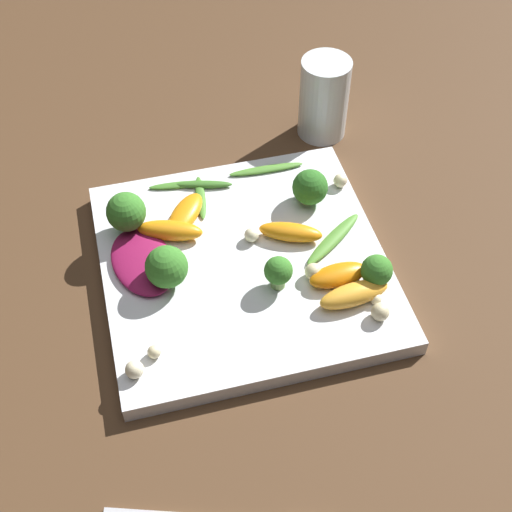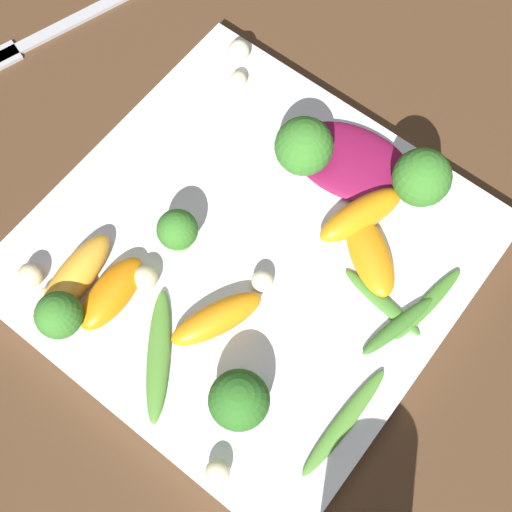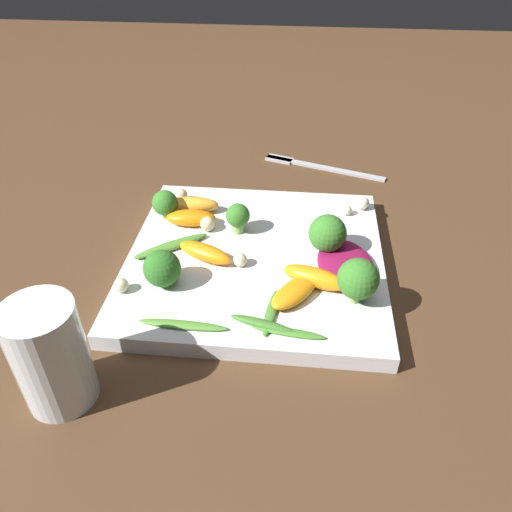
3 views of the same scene
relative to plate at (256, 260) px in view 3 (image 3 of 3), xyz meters
name	(u,v)px [view 3 (image 3 of 3)]	position (x,y,z in m)	size (l,w,h in m)	color
ground_plane	(256,266)	(0.00, 0.00, -0.01)	(2.40, 2.40, 0.00)	#4C331E
plate	(256,260)	(0.00, 0.00, 0.00)	(0.29, 0.29, 0.02)	white
drinking_glass	(51,356)	(0.20, -0.15, 0.04)	(0.06, 0.06, 0.10)	white
fork	(311,164)	(-0.26, 0.06, -0.01)	(0.08, 0.19, 0.01)	#B2B2B7
radicchio_leaf_0	(346,265)	(0.02, 0.10, 0.02)	(0.11, 0.08, 0.01)	maroon
orange_segment_0	(205,253)	(0.02, -0.06, 0.02)	(0.05, 0.07, 0.02)	orange
orange_segment_1	(190,205)	(-0.08, -0.09, 0.02)	(0.03, 0.08, 0.02)	#FCAD33
orange_segment_2	(295,292)	(0.07, 0.05, 0.02)	(0.07, 0.06, 0.02)	orange
orange_segment_3	(191,218)	(-0.05, -0.09, 0.02)	(0.03, 0.06, 0.02)	orange
orange_segment_4	(315,277)	(0.05, 0.07, 0.02)	(0.05, 0.07, 0.02)	orange
broccoli_floret_0	(358,279)	(0.07, 0.11, 0.04)	(0.04, 0.04, 0.05)	#7A9E51
broccoli_floret_1	(165,203)	(-0.07, -0.12, 0.03)	(0.03, 0.03, 0.04)	#7A9E51
broccoli_floret_2	(328,234)	(-0.01, 0.08, 0.03)	(0.04, 0.04, 0.05)	#84AD5B
broccoli_floret_3	(238,217)	(-0.04, -0.03, 0.03)	(0.03, 0.03, 0.04)	#84AD5B
broccoli_floret_4	(162,269)	(0.06, -0.09, 0.03)	(0.04, 0.04, 0.04)	#7A9E51
arugula_sprig_0	(262,324)	(0.12, 0.02, 0.01)	(0.03, 0.07, 0.01)	#3D7528
arugula_sprig_1	(183,325)	(0.13, -0.06, 0.01)	(0.01, 0.09, 0.01)	#518E33
arugula_sprig_2	(171,246)	(0.00, -0.10, 0.01)	(0.07, 0.08, 0.01)	#518E33
arugula_sprig_3	(289,332)	(0.12, 0.04, 0.01)	(0.02, 0.07, 0.00)	#47842D
arugula_sprig_4	(271,312)	(0.10, 0.03, 0.01)	(0.07, 0.02, 0.00)	#47842D
macadamia_nut_0	(240,260)	(0.02, -0.01, 0.02)	(0.02, 0.02, 0.02)	beige
macadamia_nut_1	(181,195)	(-0.11, -0.11, 0.02)	(0.02, 0.02, 0.02)	beige
macadamia_nut_2	(176,204)	(-0.09, -0.11, 0.02)	(0.01, 0.01, 0.01)	beige
macadamia_nut_3	(208,224)	(-0.04, -0.06, 0.02)	(0.02, 0.02, 0.02)	beige
macadamia_nut_4	(362,203)	(-0.11, 0.13, 0.02)	(0.02, 0.02, 0.02)	beige
macadamia_nut_5	(347,210)	(-0.10, 0.11, 0.02)	(0.01, 0.01, 0.01)	beige
macadamia_nut_6	(121,285)	(0.08, -0.13, 0.02)	(0.02, 0.02, 0.02)	beige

